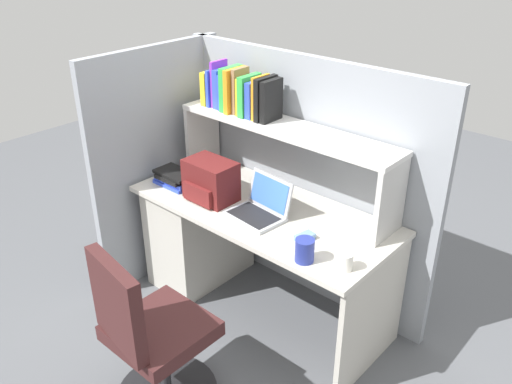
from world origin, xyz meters
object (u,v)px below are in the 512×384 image
paper_cup (345,261)px  snack_canister (305,250)px  backpack (210,181)px  office_chair (152,344)px  computer_mouse (305,237)px  laptop (260,208)px

paper_cup → snack_canister: snack_canister is taller
backpack → paper_cup: bearing=-4.2°
office_chair → backpack: bearing=-54.9°
backpack → office_chair: 1.01m
backpack → snack_canister: (0.81, -0.15, -0.06)m
paper_cup → computer_mouse: bearing=165.1°
backpack → laptop: bearing=7.2°
laptop → office_chair: (0.05, -0.85, -0.39)m
laptop → backpack: (-0.36, -0.04, 0.07)m
backpack → snack_canister: bearing=-10.3°
backpack → paper_cup: (1.00, -0.07, -0.07)m
backpack → computer_mouse: bearing=0.5°
computer_mouse → snack_canister: 0.20m
laptop → backpack: 0.37m
laptop → snack_canister: 0.49m
laptop → computer_mouse: size_ratio=3.21×
backpack → office_chair: backpack is taller
snack_canister → office_chair: size_ratio=0.13×
laptop → paper_cup: (0.64, -0.12, -0.01)m
backpack → office_chair: size_ratio=0.32×
backpack → computer_mouse: size_ratio=2.88×
paper_cup → office_chair: (-0.59, -0.73, -0.38)m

